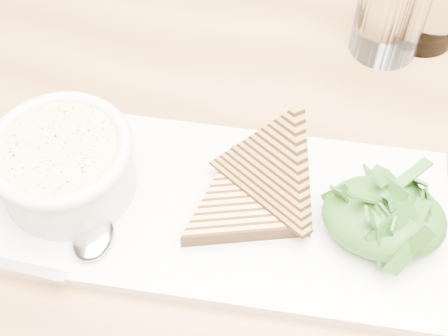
% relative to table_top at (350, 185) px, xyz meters
% --- Properties ---
extents(table_top, '(1.30, 0.94, 0.04)m').
position_rel_table_top_xyz_m(table_top, '(0.00, 0.00, 0.00)').
color(table_top, '#9E693A').
rests_on(table_top, ground).
extents(table_leg_bl, '(0.06, 0.06, 0.74)m').
position_rel_table_top_xyz_m(table_leg_bl, '(-0.56, 0.36, -0.39)').
color(table_leg_bl, '#9E693A').
rests_on(table_leg_bl, ground).
extents(platter, '(0.44, 0.20, 0.02)m').
position_rel_table_top_xyz_m(platter, '(-0.13, -0.07, 0.03)').
color(platter, silver).
rests_on(platter, table_top).
extents(soup_bowl, '(0.13, 0.13, 0.05)m').
position_rel_table_top_xyz_m(soup_bowl, '(-0.27, -0.07, 0.06)').
color(soup_bowl, silver).
rests_on(soup_bowl, platter).
extents(soup, '(0.11, 0.11, 0.01)m').
position_rel_table_top_xyz_m(soup, '(-0.27, -0.07, 0.09)').
color(soup, '#D8C281').
rests_on(soup, soup_bowl).
extents(bowl_rim, '(0.14, 0.14, 0.01)m').
position_rel_table_top_xyz_m(bowl_rim, '(-0.27, -0.07, 0.09)').
color(bowl_rim, silver).
rests_on(bowl_rim, soup_bowl).
extents(sandwich_flat, '(0.17, 0.17, 0.02)m').
position_rel_table_top_xyz_m(sandwich_flat, '(-0.10, -0.07, 0.04)').
color(sandwich_flat, tan).
rests_on(sandwich_flat, platter).
extents(sandwich_lean, '(0.19, 0.18, 0.16)m').
position_rel_table_top_xyz_m(sandwich_lean, '(-0.08, -0.05, 0.08)').
color(sandwich_lean, tan).
rests_on(sandwich_lean, sandwich_flat).
extents(salad_base, '(0.11, 0.09, 0.04)m').
position_rel_table_top_xyz_m(salad_base, '(0.03, -0.07, 0.06)').
color(salad_base, '#0F390D').
rests_on(salad_base, platter).
extents(arugula_pile, '(0.11, 0.10, 0.05)m').
position_rel_table_top_xyz_m(arugula_pile, '(0.03, -0.07, 0.06)').
color(arugula_pile, '#396B24').
rests_on(arugula_pile, platter).
extents(spoon_bowl, '(0.04, 0.05, 0.01)m').
position_rel_table_top_xyz_m(spoon_bowl, '(-0.23, -0.13, 0.04)').
color(spoon_bowl, silver).
rests_on(spoon_bowl, platter).
extents(glass_near, '(0.08, 0.08, 0.12)m').
position_rel_table_top_xyz_m(glass_near, '(0.02, 0.19, 0.08)').
color(glass_near, white).
rests_on(glass_near, table_top).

